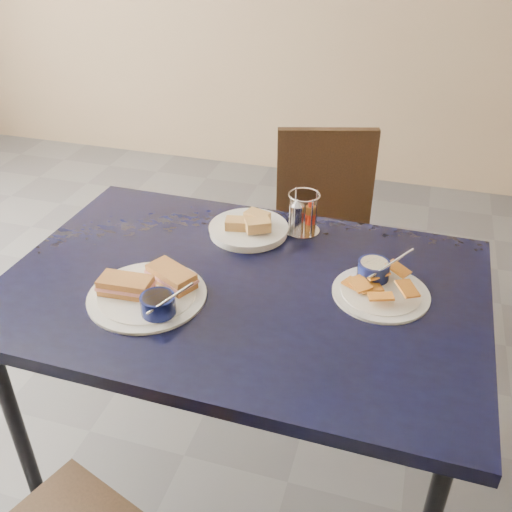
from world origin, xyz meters
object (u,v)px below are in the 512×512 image
(chair_far, at_px, (330,222))
(sandwich_plate, at_px, (150,291))
(bread_basket, at_px, (249,228))
(dining_table, at_px, (242,300))
(plantain_plate, at_px, (378,284))
(condiment_caddy, at_px, (302,216))

(chair_far, distance_m, sandwich_plate, 1.09)
(chair_far, xyz_separation_m, bread_basket, (-0.17, -0.60, 0.27))
(dining_table, distance_m, sandwich_plate, 0.27)
(plantain_plate, xyz_separation_m, condiment_caddy, (-0.27, 0.25, 0.04))
(dining_table, xyz_separation_m, plantain_plate, (0.37, 0.08, 0.08))
(dining_table, distance_m, condiment_caddy, 0.36)
(dining_table, height_order, chair_far, chair_far)
(chair_far, bearing_deg, sandwich_plate, -107.95)
(chair_far, bearing_deg, condiment_caddy, -91.62)
(bread_basket, bearing_deg, sandwich_plate, -110.77)
(dining_table, distance_m, chair_far, 0.90)
(dining_table, height_order, condiment_caddy, condiment_caddy)
(condiment_caddy, bearing_deg, sandwich_plate, -123.59)
(dining_table, xyz_separation_m, chair_far, (0.11, 0.87, -0.19))
(chair_far, height_order, plantain_plate, chair_far)
(plantain_plate, bearing_deg, sandwich_plate, -159.91)
(dining_table, bearing_deg, chair_far, 82.75)
(chair_far, distance_m, condiment_caddy, 0.62)
(sandwich_plate, relative_size, plantain_plate, 1.24)
(dining_table, relative_size, chair_far, 1.55)
(chair_far, xyz_separation_m, sandwich_plate, (-0.32, -1.00, 0.27))
(dining_table, height_order, sandwich_plate, sandwich_plate)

